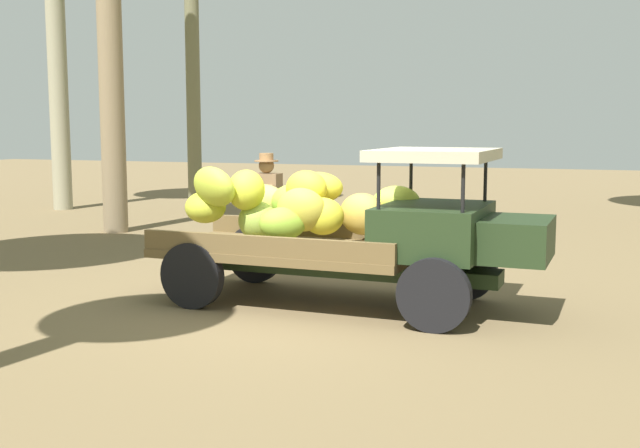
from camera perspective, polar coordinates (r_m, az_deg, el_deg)
The scene contains 3 objects.
ground_plane at distance 9.18m, azimuth -2.43°, elevation -5.88°, with size 60.00×60.00×0.00m, color brown.
truck at distance 8.99m, azimuth 2.51°, elevation -0.20°, with size 4.52×1.89×1.82m.
farmer at distance 11.17m, azimuth -3.92°, elevation 1.47°, with size 0.53×0.46×1.68m.
Camera 1 is at (3.37, -8.28, 2.09)m, focal length 43.90 mm.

